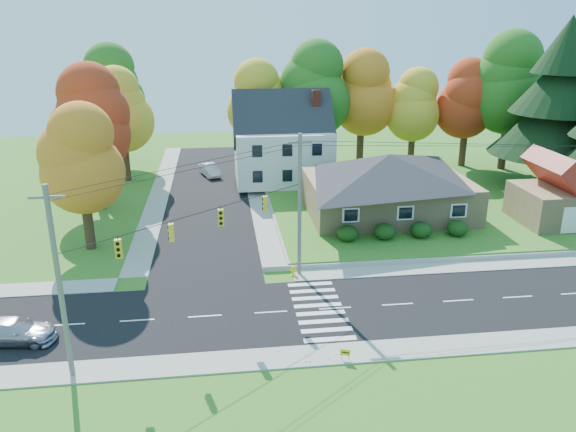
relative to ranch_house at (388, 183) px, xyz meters
name	(u,v)px	position (x,y,z in m)	size (l,w,h in m)	color
ground	(335,308)	(-8.00, -16.00, -3.27)	(120.00, 120.00, 0.00)	#3D7923
road_main	(335,308)	(-8.00, -16.00, -3.26)	(90.00, 8.00, 0.02)	black
road_cross	(208,193)	(-16.00, 10.00, -3.25)	(8.00, 44.00, 0.02)	black
sidewalk_north	(321,274)	(-8.00, -11.00, -3.23)	(90.00, 2.00, 0.08)	#9C9A90
sidewalk_south	(354,353)	(-8.00, -21.00, -3.23)	(90.00, 2.00, 0.08)	#9C9A90
lawn	(420,197)	(5.00, 5.00, -3.02)	(30.00, 30.00, 0.50)	#3D7923
ranch_house	(388,183)	(0.00, 0.00, 0.00)	(14.60, 10.60, 5.40)	tan
colonial_house	(283,143)	(-7.96, 12.00, 1.32)	(10.40, 8.40, 9.60)	silver
garage	(561,195)	(14.00, -4.01, -0.42)	(7.30, 6.30, 4.60)	tan
hedge_row	(403,231)	(-0.50, -6.20, -2.13)	(10.70, 1.70, 1.27)	#163A10
traffic_infrastructure	(330,223)	(-8.15, -14.65, 1.88)	(38.10, 10.66, 10.00)	#666059
tree_lot_0	(259,101)	(-10.00, 18.00, 5.04)	(6.72, 6.72, 12.51)	#3F2A19
tree_lot_1	(313,89)	(-4.00, 17.00, 6.35)	(7.84, 7.84, 14.60)	#3F2A19
tree_lot_2	(362,93)	(2.00, 18.00, 5.70)	(7.28, 7.28, 13.56)	#3F2A19
tree_lot_3	(414,105)	(8.00, 17.00, 4.39)	(6.16, 6.16, 11.47)	#3F2A19
tree_lot_4	(468,99)	(14.00, 16.00, 5.04)	(6.72, 6.72, 12.51)	#3F2A19
tree_lot_5	(512,83)	(18.00, 14.00, 7.00)	(8.40, 8.40, 15.64)	#3F2A19
conifer_east_a	(560,101)	(19.00, 6.00, 6.12)	(12.80, 12.80, 16.96)	#3F2A19
tree_west_0	(80,159)	(-25.00, -4.00, 3.89)	(6.16, 6.16, 11.47)	#3F2A19
tree_west_1	(92,120)	(-26.00, 6.00, 5.20)	(7.28, 7.28, 13.56)	#3F2A19
tree_west_2	(121,110)	(-25.00, 16.00, 4.54)	(6.72, 6.72, 12.51)	#3F2A19
tree_west_3	(113,89)	(-27.00, 24.00, 5.85)	(7.84, 7.84, 14.60)	#3F2A19
silver_sedan	(13,331)	(-26.41, -17.54, -2.57)	(1.89, 4.64, 1.35)	#A9A8B9
white_car	(210,170)	(-15.88, 16.67, -2.55)	(1.47, 4.22, 1.39)	#B1B1C4
fire_hydrant	(293,271)	(-9.96, -10.99, -2.91)	(0.42, 0.33, 0.75)	#EFD800
yard_sign	(345,353)	(-8.63, -21.61, -2.79)	(0.51, 0.23, 0.67)	black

